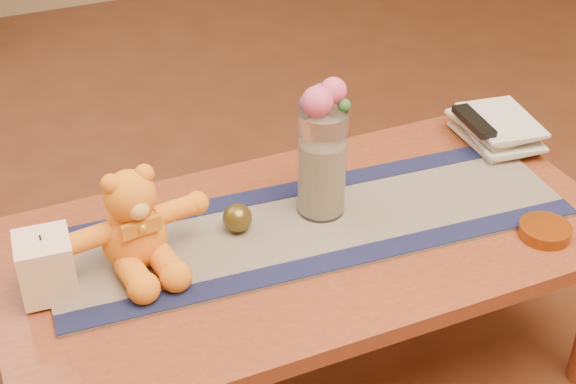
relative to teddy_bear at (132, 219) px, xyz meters
name	(u,v)px	position (x,y,z in m)	size (l,w,h in m)	color
floor	(306,374)	(0.38, -0.06, -0.57)	(5.50, 5.50, 0.00)	#502716
coffee_table_top	(308,241)	(0.38, -0.06, -0.14)	(1.40, 0.70, 0.04)	maroon
table_leg_bl	(19,313)	(-0.26, 0.23, -0.36)	(0.07, 0.07, 0.41)	maroon
table_leg_br	(462,194)	(1.02, 0.23, -0.36)	(0.07, 0.07, 0.41)	maroon
persian_runner	(313,225)	(0.40, -0.03, -0.11)	(1.20, 0.35, 0.01)	#1F1742
runner_border_near	(337,260)	(0.40, -0.18, -0.11)	(1.20, 0.06, 0.00)	#14183D
runner_border_far	(291,190)	(0.41, 0.11, -0.11)	(1.20, 0.06, 0.00)	#14183D
teddy_bear	(132,219)	(0.00, 0.00, 0.00)	(0.32, 0.27, 0.22)	orange
pillar_candle	(46,266)	(-0.19, -0.03, -0.04)	(0.11, 0.11, 0.13)	#FFE1BB
candle_wick	(40,238)	(-0.19, -0.03, 0.03)	(0.00, 0.00, 0.01)	black
glass_vase	(322,163)	(0.45, 0.01, 0.02)	(0.11, 0.11, 0.26)	silver
potpourri_fill	(322,177)	(0.45, 0.01, -0.02)	(0.09, 0.09, 0.18)	beige
rose_left	(317,102)	(0.43, 0.00, 0.19)	(0.07, 0.07, 0.07)	#D34A78
rose_right	(333,91)	(0.47, 0.01, 0.20)	(0.06, 0.06, 0.06)	#D34A78
blue_flower_back	(321,93)	(0.46, 0.04, 0.18)	(0.04, 0.04, 0.04)	#4F5CAC
blue_flower_side	(307,103)	(0.42, 0.03, 0.17)	(0.04, 0.04, 0.04)	#4F5CAC
leaf_sprig	(344,105)	(0.49, -0.01, 0.17)	(0.03, 0.03, 0.03)	#33662D
bronze_ball	(237,218)	(0.24, 0.01, -0.08)	(0.07, 0.07, 0.07)	brown
book_bottom	(468,144)	(0.93, 0.12, -0.11)	(0.17, 0.22, 0.02)	beige
book_lower	(472,138)	(0.94, 0.12, -0.09)	(0.16, 0.22, 0.02)	beige
book_upper	(468,131)	(0.93, 0.12, -0.07)	(0.17, 0.22, 0.02)	beige
book_top	(473,125)	(0.93, 0.12, -0.05)	(0.16, 0.22, 0.02)	beige
tv_remote	(474,121)	(0.93, 0.11, -0.03)	(0.04, 0.16, 0.02)	black
amber_dish	(545,231)	(0.87, -0.28, -0.10)	(0.12, 0.12, 0.03)	#BF5914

